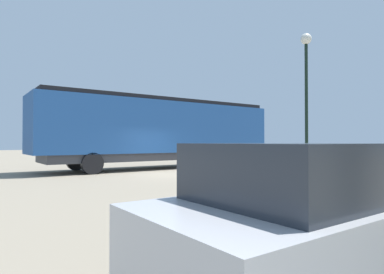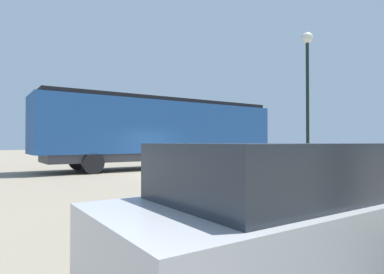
{
  "view_description": "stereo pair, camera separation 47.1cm",
  "coord_description": "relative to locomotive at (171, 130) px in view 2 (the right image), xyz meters",
  "views": [
    {
      "loc": [
        13.99,
        -8.55,
        1.63
      ],
      "look_at": [
        0.6,
        1.0,
        1.88
      ],
      "focal_mm": 30.39,
      "sensor_mm": 36.0,
      "label": 1
    },
    {
      "loc": [
        14.26,
        -8.17,
        1.63
      ],
      "look_at": [
        0.6,
        1.0,
        1.88
      ],
      "focal_mm": 30.39,
      "sensor_mm": 36.0,
      "label": 2
    }
  ],
  "objects": [
    {
      "name": "ground_plane",
      "position": [
        3.62,
        -2.24,
        -2.39
      ],
      "size": [
        120.0,
        120.0,
        0.0
      ],
      "primitive_type": "plane",
      "color": "gray"
    },
    {
      "name": "locomotive",
      "position": [
        0.0,
        0.0,
        0.0
      ],
      "size": [
        3.11,
        15.24,
        4.28
      ],
      "color": "navy",
      "rests_on": "ground_plane"
    },
    {
      "name": "parked_car_silver",
      "position": [
        15.55,
        -7.68,
        -1.55
      ],
      "size": [
        1.89,
        4.03,
        1.61
      ],
      "color": "#B7B7BC",
      "rests_on": "ground_plane"
    },
    {
      "name": "lamp_post",
      "position": [
        7.56,
        3.55,
        2.75
      ],
      "size": [
        0.56,
        0.56,
        7.19
      ],
      "color": "black",
      "rests_on": "ground_plane"
    },
    {
      "name": "platform_fence",
      "position": [
        6.76,
        3.84,
        -1.68
      ],
      "size": [
        0.05,
        8.69,
        1.1
      ],
      "color": "black",
      "rests_on": "ground_plane"
    }
  ]
}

